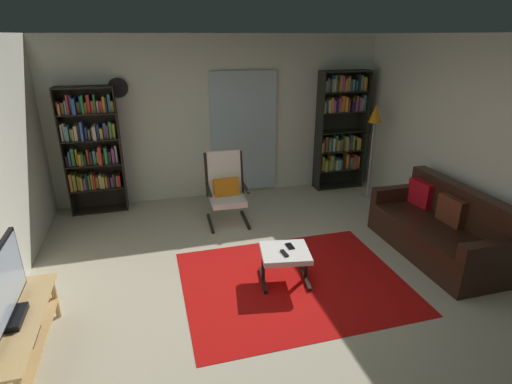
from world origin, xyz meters
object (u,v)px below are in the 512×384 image
bookshelf_near_tv (91,148)px  leather_sofa (440,230)px  tv_stand (16,336)px  cell_phone (290,246)px  ottoman (285,256)px  tv_remote (285,253)px  lounge_armchair (226,186)px  bookshelf_near_sofa (340,128)px  television (3,290)px  wall_clock (118,88)px  floor_lamp_by_shelf (375,122)px

bookshelf_near_tv → leather_sofa: (4.22, -2.54, -0.70)m
tv_stand → cell_phone: 2.68m
ottoman → cell_phone: cell_phone is taller
ottoman → tv_remote: size_ratio=4.11×
bookshelf_near_tv → cell_phone: bookshelf_near_tv is taller
tv_remote → lounge_armchair: bearing=93.0°
bookshelf_near_sofa → tv_remote: (-1.94, -2.68, -0.67)m
television → bookshelf_near_sofa: bookshelf_near_sofa is taller
lounge_armchair → wall_clock: wall_clock is taller
bookshelf_near_tv → lounge_armchair: bookshelf_near_tv is taller
tv_stand → wall_clock: (0.84, 3.35, 1.54)m
tv_stand → wall_clock: 3.78m
tv_stand → bookshelf_near_tv: bearing=83.5°
bookshelf_near_tv → bookshelf_near_sofa: bookshelf_near_sofa is taller
bookshelf_near_sofa → tv_remote: 3.37m
tv_stand → bookshelf_near_sofa: 5.51m
bookshelf_near_sofa → ottoman: bookshelf_near_sofa is taller
bookshelf_near_tv → wall_clock: size_ratio=6.56×
lounge_armchair → tv_remote: 1.82m
television → cell_phone: (2.59, 0.67, -0.36)m
leather_sofa → bookshelf_near_tv: bearing=149.0°
tv_remote → leather_sofa: bearing=-1.6°
ottoman → floor_lamp_by_shelf: size_ratio=0.38×
leather_sofa → tv_remote: bearing=-175.9°
leather_sofa → cell_phone: size_ratio=12.87×
tv_stand → bookshelf_near_tv: size_ratio=0.69×
ottoman → tv_remote: (-0.03, -0.07, 0.08)m
lounge_armchair → ottoman: bearing=-80.1°
bookshelf_near_sofa → leather_sofa: size_ratio=1.13×
television → wall_clock: wall_clock is taller
tv_stand → wall_clock: bearing=75.9°
cell_phone → bookshelf_near_sofa: bearing=52.7°
tv_stand → leather_sofa: leather_sofa is taller
bookshelf_near_tv → wall_clock: (0.47, 0.13, 0.84)m
wall_clock → lounge_armchair: bearing=-36.8°
tv_remote → bookshelf_near_sofa: bearing=48.5°
tv_stand → floor_lamp_by_shelf: bearing=28.8°
floor_lamp_by_shelf → leather_sofa: bearing=-93.1°
tv_stand → leather_sofa: bearing=8.3°
television → bookshelf_near_tv: bearing=83.5°
ottoman → cell_phone: 0.13m
bookshelf_near_sofa → cell_phone: bookshelf_near_sofa is taller
tv_stand → cell_phone: (2.60, 0.66, 0.08)m
leather_sofa → floor_lamp_by_shelf: floor_lamp_by_shelf is taller
ottoman → tv_stand: bearing=-166.8°
bookshelf_near_sofa → lounge_armchair: 2.44m
television → leather_sofa: 4.66m
bookshelf_near_tv → wall_clock: bearing=15.9°
bookshelf_near_sofa → floor_lamp_by_shelf: bearing=-66.4°
lounge_armchair → wall_clock: size_ratio=3.53×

